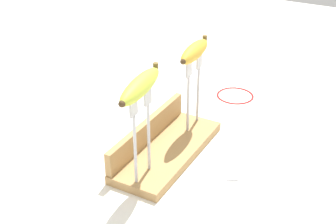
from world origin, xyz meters
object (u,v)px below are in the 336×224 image
fork_stand_left (142,129)px  fork_stand_right (193,87)px  banana_raised_right (194,51)px  banana_raised_left (140,86)px  fork_fallen_near (230,165)px  wire_coil (235,95)px

fork_stand_left → fork_stand_right: (0.25, 0.00, -0.01)m
fork_stand_left → banana_raised_right: size_ratio=1.31×
banana_raised_left → fork_fallen_near: (0.15, -0.15, -0.24)m
fork_stand_left → banana_raised_right: 0.27m
fork_stand_right → wire_coil: size_ratio=1.66×
fork_fallen_near → banana_raised_right: bearing=56.1°
banana_raised_left → wire_coil: banana_raised_left is taller
banana_raised_left → fork_fallen_near: size_ratio=1.20×
fork_stand_left → banana_raised_left: bearing=-172.7°
fork_stand_left → fork_stand_right: size_ratio=1.07×
banana_raised_right → wire_coil: size_ratio=1.36×
banana_raised_left → banana_raised_right: 0.25m
fork_stand_right → wire_coil: fork_stand_right is taller
fork_fallen_near → fork_stand_left: bearing=135.7°
banana_raised_right → fork_fallen_near: banana_raised_right is taller
banana_raised_right → fork_stand_left: bearing=180.0°
fork_stand_right → banana_raised_right: (-0.00, -0.00, 0.10)m
fork_stand_left → fork_fallen_near: bearing=-44.3°
fork_stand_right → wire_coil: (0.26, -0.02, -0.13)m
fork_stand_right → fork_fallen_near: fork_stand_right is taller
fork_stand_left → fork_stand_right: fork_stand_left is taller
wire_coil → fork_fallen_near: bearing=-160.5°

